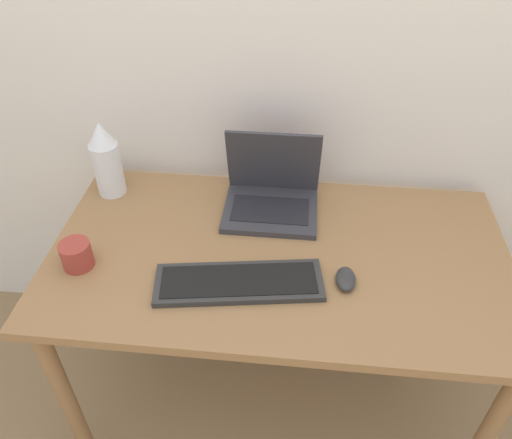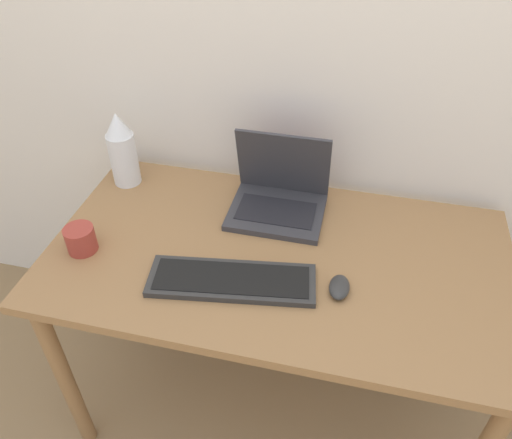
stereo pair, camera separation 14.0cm
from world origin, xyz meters
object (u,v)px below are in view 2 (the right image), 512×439
keyboard (232,280)px  vase (122,150)px  laptop (279,195)px  mouse (339,287)px  mug (81,239)px

keyboard → vase: (-0.47, 0.38, 0.12)m
keyboard → vase: vase is taller
laptop → mouse: laptop is taller
mouse → mug: size_ratio=1.04×
laptop → keyboard: 0.36m
mouse → vase: size_ratio=0.34×
mug → vase: bearing=93.0°
mouse → vase: bearing=155.9°
laptop → vase: bearing=177.0°
mouse → vase: vase is taller
keyboard → vase: size_ratio=1.80×
mouse → keyboard: bearing=-172.5°
mouse → vase: (-0.76, 0.34, 0.11)m
laptop → keyboard: size_ratio=0.63×
laptop → keyboard: bearing=-99.6°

